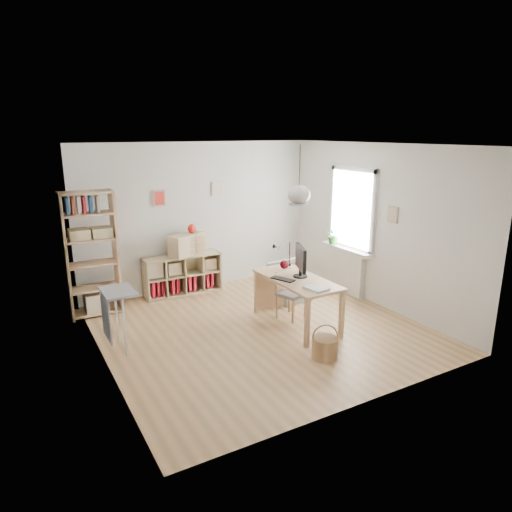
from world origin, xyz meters
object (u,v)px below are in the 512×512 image
desk (297,284)px  storage_chest (290,287)px  tall_bookshelf (90,249)px  drawer_chest (187,244)px  monitor (301,260)px  chair (289,291)px  cube_shelf (181,277)px

desk → storage_chest: desk is taller
tall_bookshelf → storage_chest: tall_bookshelf is taller
desk → drawer_chest: (-0.90, 2.19, 0.25)m
storage_chest → monitor: (-0.45, -0.93, 0.80)m
tall_bookshelf → storage_chest: bearing=-17.5°
tall_bookshelf → drawer_chest: tall_bookshelf is taller
tall_bookshelf → drawer_chest: (1.69, 0.24, -0.18)m
chair → monitor: monitor is taller
cube_shelf → monitor: (1.11, -2.19, 0.72)m
desk → cube_shelf: desk is taller
desk → monitor: bearing=24.3°
storage_chest → desk: bearing=-124.8°
drawer_chest → monitor: bearing=-87.0°
storage_chest → drawer_chest: (-1.43, 1.22, 0.69)m
drawer_chest → storage_chest: bearing=-62.1°
desk → monitor: (0.09, 0.04, 0.36)m
desk → drawer_chest: size_ratio=2.25×
cube_shelf → drawer_chest: size_ratio=2.10×
tall_bookshelf → drawer_chest: bearing=8.1°
desk → tall_bookshelf: (-2.59, 1.95, 0.43)m
chair → storage_chest: 0.82m
cube_shelf → monitor: 2.56m
chair → monitor: (0.01, -0.28, 0.58)m
desk → storage_chest: size_ratio=1.95×
drawer_chest → tall_bookshelf: bearing=166.5°
storage_chest → cube_shelf: bearing=135.0°
cube_shelf → tall_bookshelf: 1.77m
tall_bookshelf → chair: bearing=-31.5°
drawer_chest → chair: bearing=-84.2°
tall_bookshelf → chair: size_ratio=2.61×
desk → cube_shelf: bearing=114.6°
cube_shelf → chair: size_ratio=1.83×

